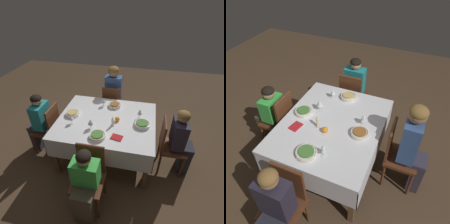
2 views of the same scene
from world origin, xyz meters
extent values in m
plane|color=#4C3826|center=(0.00, 0.00, 0.00)|extent=(8.00, 8.00, 0.00)
cube|color=silver|center=(0.00, 0.00, 0.71)|extent=(1.42, 1.15, 0.04)
cube|color=silver|center=(0.00, 0.57, 0.55)|extent=(1.42, 0.01, 0.28)
cube|color=silver|center=(0.00, -0.57, 0.55)|extent=(1.42, 0.01, 0.28)
cube|color=silver|center=(0.71, 0.00, 0.55)|extent=(0.01, 1.15, 0.28)
cube|color=silver|center=(-0.71, 0.00, 0.55)|extent=(0.01, 1.15, 0.28)
cube|color=brown|center=(0.64, 0.50, 0.34)|extent=(0.06, 0.06, 0.69)
cube|color=brown|center=(-0.64, 0.50, 0.34)|extent=(0.06, 0.06, 0.69)
cube|color=brown|center=(0.64, -0.50, 0.34)|extent=(0.06, 0.06, 0.69)
cube|color=brown|center=(-0.64, -0.50, 0.34)|extent=(0.06, 0.06, 0.69)
cube|color=#562D19|center=(0.07, -0.86, 0.42)|extent=(0.37, 0.37, 0.04)
cube|color=#562D19|center=(0.07, -0.69, 0.65)|extent=(0.34, 0.03, 0.42)
cylinder|color=#562D19|center=(0.07, -0.69, 0.86)|extent=(0.33, 0.04, 0.04)
cylinder|color=#562D19|center=(-0.09, -1.02, 0.20)|extent=(0.03, 0.03, 0.40)
cylinder|color=#562D19|center=(0.23, -1.02, 0.20)|extent=(0.03, 0.03, 0.40)
cylinder|color=#562D19|center=(-0.09, -0.70, 0.20)|extent=(0.03, 0.03, 0.40)
cylinder|color=#562D19|center=(0.23, -0.70, 0.20)|extent=(0.03, 0.03, 0.40)
cube|color=#562D19|center=(0.03, 0.86, 0.42)|extent=(0.37, 0.37, 0.04)
cube|color=#562D19|center=(0.03, 0.69, 0.65)|extent=(0.34, 0.03, 0.42)
cylinder|color=#562D19|center=(0.03, 0.69, 0.86)|extent=(0.33, 0.04, 0.04)
cylinder|color=#562D19|center=(0.18, 1.02, 0.20)|extent=(0.03, 0.03, 0.40)
cylinder|color=#562D19|center=(-0.13, 1.02, 0.20)|extent=(0.03, 0.03, 0.40)
cylinder|color=#562D19|center=(0.18, 0.70, 0.20)|extent=(0.03, 0.03, 0.40)
cylinder|color=#562D19|center=(-0.13, 0.70, 0.20)|extent=(0.03, 0.03, 0.40)
cube|color=#562D19|center=(-0.99, 0.07, 0.42)|extent=(0.37, 0.37, 0.04)
cube|color=#562D19|center=(-0.82, 0.07, 0.65)|extent=(0.03, 0.34, 0.42)
cylinder|color=#562D19|center=(-0.82, 0.07, 0.86)|extent=(0.04, 0.33, 0.04)
cylinder|color=#562D19|center=(-1.15, 0.23, 0.20)|extent=(0.03, 0.03, 0.40)
cylinder|color=#562D19|center=(-1.15, -0.08, 0.20)|extent=(0.03, 0.03, 0.40)
cylinder|color=#562D19|center=(-0.83, 0.23, 0.20)|extent=(0.03, 0.03, 0.40)
cylinder|color=#562D19|center=(-0.83, -0.08, 0.20)|extent=(0.03, 0.03, 0.40)
cube|color=#562D19|center=(0.99, 0.08, 0.42)|extent=(0.37, 0.37, 0.04)
cube|color=#562D19|center=(0.82, 0.08, 0.65)|extent=(0.03, 0.34, 0.42)
cylinder|color=#562D19|center=(0.82, 0.08, 0.86)|extent=(0.04, 0.33, 0.04)
cylinder|color=#562D19|center=(1.15, -0.07, 0.20)|extent=(0.03, 0.03, 0.40)
cylinder|color=#562D19|center=(1.15, 0.24, 0.20)|extent=(0.03, 0.03, 0.40)
cylinder|color=#562D19|center=(0.83, -0.07, 0.20)|extent=(0.03, 0.03, 0.40)
cylinder|color=#562D19|center=(0.83, 0.24, 0.20)|extent=(0.03, 0.03, 0.40)
cube|color=#383342|center=(0.07, -1.05, 0.22)|extent=(0.22, 0.14, 0.44)
cube|color=#383342|center=(0.07, -0.97, 0.47)|extent=(0.24, 0.31, 0.06)
cube|color=#38568E|center=(0.07, -0.88, 0.75)|extent=(0.30, 0.18, 0.51)
sphere|color=#9E7051|center=(0.07, -0.88, 1.10)|extent=(0.19, 0.19, 0.19)
ellipsoid|color=brown|center=(0.07, -0.88, 1.13)|extent=(0.19, 0.19, 0.13)
cube|color=#4C4233|center=(0.03, 1.05, 0.22)|extent=(0.23, 0.14, 0.44)
cube|color=#4C4233|center=(0.03, 0.97, 0.47)|extent=(0.24, 0.31, 0.06)
cube|color=green|center=(0.03, 0.88, 0.66)|extent=(0.30, 0.18, 0.31)
sphere|color=tan|center=(0.03, 0.88, 0.89)|extent=(0.16, 0.16, 0.16)
ellipsoid|color=black|center=(0.03, 0.88, 0.92)|extent=(0.16, 0.16, 0.11)
cube|color=#282833|center=(-1.19, 0.07, 0.22)|extent=(0.14, 0.22, 0.44)
cube|color=#282833|center=(-1.10, 0.07, 0.47)|extent=(0.31, 0.24, 0.06)
cube|color=#282333|center=(-1.02, 0.07, 0.70)|extent=(0.18, 0.30, 0.40)
sphere|color=#9E7051|center=(-1.02, 0.07, 0.98)|extent=(0.16, 0.16, 0.16)
ellipsoid|color=brown|center=(-1.02, 0.07, 1.00)|extent=(0.16, 0.16, 0.11)
cube|color=#383342|center=(1.19, 0.08, 0.22)|extent=(0.14, 0.22, 0.44)
cube|color=#383342|center=(1.10, 0.08, 0.47)|extent=(0.31, 0.24, 0.06)
cube|color=teal|center=(1.02, 0.08, 0.70)|extent=(0.18, 0.30, 0.40)
sphere|color=tan|center=(1.02, 0.08, 0.97)|extent=(0.16, 0.16, 0.16)
ellipsoid|color=black|center=(1.02, 0.08, 1.00)|extent=(0.16, 0.16, 0.11)
cylinder|color=silver|center=(-0.05, -0.36, 0.74)|extent=(0.20, 0.20, 0.04)
torus|color=silver|center=(-0.05, -0.36, 0.77)|extent=(0.20, 0.20, 0.01)
cylinder|color=#995B28|center=(-0.05, -0.36, 0.77)|extent=(0.14, 0.14, 0.02)
cylinder|color=white|center=(0.13, -0.34, 0.73)|extent=(0.06, 0.06, 0.00)
cylinder|color=white|center=(0.13, -0.34, 0.76)|extent=(0.01, 0.01, 0.06)
cone|color=white|center=(0.13, -0.34, 0.82)|extent=(0.07, 0.07, 0.06)
cylinder|color=white|center=(0.13, -0.34, 0.81)|extent=(0.04, 0.04, 0.03)
cylinder|color=silver|center=(0.03, 0.39, 0.74)|extent=(0.21, 0.21, 0.04)
torus|color=silver|center=(0.03, 0.39, 0.77)|extent=(0.21, 0.21, 0.01)
cylinder|color=#4C7F38|center=(0.03, 0.39, 0.77)|extent=(0.15, 0.15, 0.02)
cylinder|color=white|center=(0.16, 0.24, 0.73)|extent=(0.07, 0.07, 0.00)
cylinder|color=white|center=(0.16, 0.24, 0.76)|extent=(0.01, 0.01, 0.07)
cone|color=white|center=(0.16, 0.24, 0.83)|extent=(0.08, 0.08, 0.08)
cylinder|color=white|center=(0.16, 0.24, 0.82)|extent=(0.05, 0.05, 0.03)
cylinder|color=silver|center=(-0.52, 0.05, 0.74)|extent=(0.22, 0.22, 0.04)
torus|color=silver|center=(-0.52, 0.05, 0.77)|extent=(0.22, 0.22, 0.01)
cylinder|color=#4C7F38|center=(-0.52, 0.05, 0.77)|extent=(0.16, 0.16, 0.02)
cylinder|color=white|center=(-0.47, -0.12, 0.73)|extent=(0.07, 0.07, 0.00)
cylinder|color=white|center=(-0.47, -0.12, 0.76)|extent=(0.01, 0.01, 0.07)
cone|color=white|center=(-0.47, -0.12, 0.84)|extent=(0.07, 0.07, 0.08)
cylinder|color=white|center=(-0.47, -0.12, 0.83)|extent=(0.04, 0.04, 0.04)
cylinder|color=silver|center=(0.53, 0.00, 0.74)|extent=(0.21, 0.21, 0.04)
torus|color=silver|center=(0.53, 0.00, 0.77)|extent=(0.20, 0.20, 0.01)
cylinder|color=tan|center=(0.53, 0.00, 0.77)|extent=(0.15, 0.15, 0.02)
cylinder|color=white|center=(0.46, 0.19, 0.73)|extent=(0.07, 0.07, 0.00)
cylinder|color=white|center=(0.46, 0.19, 0.76)|extent=(0.01, 0.01, 0.06)
cone|color=white|center=(0.46, 0.19, 0.82)|extent=(0.07, 0.07, 0.06)
cylinder|color=white|center=(0.46, 0.19, 0.81)|extent=(0.04, 0.04, 0.03)
cylinder|color=beige|center=(-0.12, 0.12, 0.73)|extent=(0.06, 0.06, 0.01)
cylinder|color=beige|center=(-0.12, 0.12, 0.79)|extent=(0.03, 0.03, 0.11)
ellipsoid|color=#F9C64C|center=(-0.12, 0.12, 0.86)|extent=(0.01, 0.01, 0.03)
sphere|color=orange|center=(-0.16, 0.01, 0.76)|extent=(0.07, 0.07, 0.07)
cube|color=red|center=(-0.22, 0.35, 0.73)|extent=(0.16, 0.13, 0.01)
camera|label=1|loc=(-0.50, 1.97, 2.29)|focal=28.00mm
camera|label=2|loc=(-1.69, -0.80, 2.47)|focal=35.00mm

